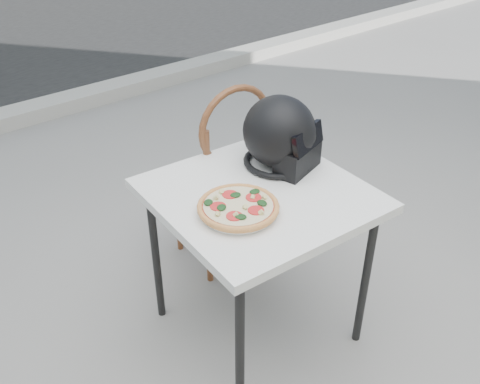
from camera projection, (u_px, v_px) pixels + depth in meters
ground at (243, 343)px, 2.46m from camera, size 80.00×80.00×0.00m
curb at (8, 118)px, 4.37m from camera, size 30.00×0.25×0.12m
cafe_table_main at (259, 205)px, 2.18m from camera, size 0.86×0.86×0.76m
plate at (238, 211)px, 2.01m from camera, size 0.35×0.35×0.02m
pizza at (238, 207)px, 1.99m from camera, size 0.36×0.36×0.04m
helmet at (281, 136)px, 2.25m from camera, size 0.37×0.38×0.31m
cafe_chair_main at (225, 169)px, 2.64m from camera, size 0.44×0.44×1.05m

